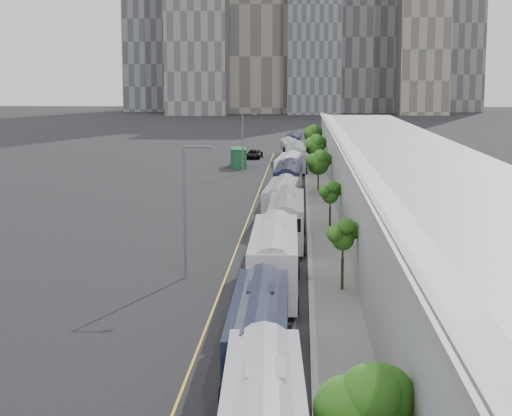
# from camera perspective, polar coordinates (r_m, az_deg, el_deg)

# --- Properties ---
(sidewalk) EXTENTS (10.00, 170.00, 0.12)m
(sidewalk) POSITION_cam_1_polar(r_m,az_deg,el_deg) (74.39, 7.26, -1.57)
(sidewalk) COLOR gray
(sidewalk) RESTS_ON ground
(lane_line) EXTENTS (0.12, 160.00, 0.02)m
(lane_line) POSITION_cam_1_polar(r_m,az_deg,el_deg) (74.36, -0.84, -1.54)
(lane_line) COLOR gold
(lane_line) RESTS_ON ground
(depot) EXTENTS (12.45, 160.40, 7.20)m
(depot) POSITION_cam_1_polar(r_m,az_deg,el_deg) (74.26, 10.38, 1.04)
(depot) COLOR gray
(depot) RESTS_ON ground
(bus_1) EXTENTS (2.79, 12.48, 3.64)m
(bus_1) POSITION_cam_1_polar(r_m,az_deg,el_deg) (38.76, 0.23, -8.75)
(bus_1) COLOR #161D32
(bus_1) RESTS_ON ground
(bus_2) EXTENTS (3.10, 14.04, 4.10)m
(bus_2) POSITION_cam_1_polar(r_m,az_deg,el_deg) (52.95, 1.23, -3.80)
(bus_2) COLOR silver
(bus_2) RESTS_ON ground
(bus_3) EXTENTS (2.99, 13.45, 3.93)m
(bus_3) POSITION_cam_1_polar(r_m,az_deg,el_deg) (68.44, 2.06, -1.03)
(bus_3) COLOR gray
(bus_3) RESTS_ON ground
(bus_4) EXTENTS (3.25, 12.97, 3.76)m
(bus_4) POSITION_cam_1_polar(r_m,az_deg,el_deg) (79.20, 1.70, 0.23)
(bus_4) COLOR #989BA1
(bus_4) RESTS_ON ground
(bus_5) EXTENTS (3.05, 13.48, 3.92)m
(bus_5) POSITION_cam_1_polar(r_m,az_deg,el_deg) (94.50, 2.18, 1.63)
(bus_5) COLOR black
(bus_5) RESTS_ON ground
(bus_6) EXTENTS (3.39, 12.71, 3.67)m
(bus_6) POSITION_cam_1_polar(r_m,az_deg,el_deg) (108.86, 2.18, 2.49)
(bus_6) COLOR white
(bus_6) RESTS_ON ground
(bus_7) EXTENTS (3.00, 13.50, 3.94)m
(bus_7) POSITION_cam_1_polar(r_m,az_deg,el_deg) (122.72, 2.73, 3.23)
(bus_7) COLOR gray
(bus_7) RESTS_ON ground
(bus_8) EXTENTS (3.63, 12.93, 3.73)m
(bus_8) POSITION_cam_1_polar(r_m,az_deg,el_deg) (134.98, 2.32, 3.68)
(bus_8) COLOR #9FA1A8
(bus_8) RESTS_ON ground
(bus_9) EXTENTS (3.08, 13.02, 3.78)m
(bus_9) POSITION_cam_1_polar(r_m,az_deg,el_deg) (148.96, 2.52, 4.15)
(bus_9) COLOR black
(bus_9) RESTS_ON ground
(tree_0) EXTENTS (2.74, 2.74, 4.52)m
(tree_0) POSITION_cam_1_polar(r_m,az_deg,el_deg) (27.31, 7.07, -12.83)
(tree_0) COLOR black
(tree_0) RESTS_ON ground
(tree_1) EXTENTS (1.43, 1.43, 4.24)m
(tree_1) POSITION_cam_1_polar(r_m,az_deg,el_deg) (53.03, 5.81, -1.91)
(tree_1) COLOR black
(tree_1) RESTS_ON ground
(tree_2) EXTENTS (1.47, 1.47, 3.81)m
(tree_2) POSITION_cam_1_polar(r_m,az_deg,el_deg) (76.16, 4.97, 0.96)
(tree_2) COLOR black
(tree_2) RESTS_ON ground
(tree_3) EXTENTS (2.52, 2.52, 4.82)m
(tree_3) POSITION_cam_1_polar(r_m,az_deg,el_deg) (100.87, 4.18, 3.14)
(tree_3) COLOR black
(tree_3) RESTS_ON ground
(tree_4) EXTENTS (2.83, 2.83, 5.30)m
(tree_4) POSITION_cam_1_polar(r_m,az_deg,el_deg) (123.46, 3.95, 4.28)
(tree_4) COLOR black
(tree_4) RESTS_ON ground
(tree_5) EXTENTS (2.88, 2.88, 5.29)m
(tree_5) POSITION_cam_1_polar(r_m,az_deg,el_deg) (149.88, 3.79, 5.03)
(tree_5) COLOR black
(tree_5) RESTS_ON ground
(street_lamp_near) EXTENTS (2.04, 0.22, 8.83)m
(street_lamp_near) POSITION_cam_1_polar(r_m,az_deg,el_deg) (56.27, -4.60, 0.40)
(street_lamp_near) COLOR #59595E
(street_lamp_near) RESTS_ON ground
(street_lamp_far) EXTENTS (2.04, 0.22, 8.52)m
(street_lamp_far) POSITION_cam_1_polar(r_m,az_deg,el_deg) (119.57, -0.80, 4.68)
(street_lamp_far) COLOR #59595E
(street_lamp_far) RESTS_ON ground
(shipping_container) EXTENTS (2.86, 6.29, 2.88)m
(shipping_container) POSITION_cam_1_polar(r_m,az_deg,el_deg) (128.29, -1.19, 3.37)
(shipping_container) COLOR #133F23
(shipping_container) RESTS_ON ground
(suv) EXTENTS (2.85, 5.51, 1.49)m
(suv) POSITION_cam_1_polar(r_m,az_deg,el_deg) (142.34, -0.13, 3.61)
(suv) COLOR black
(suv) RESTS_ON ground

